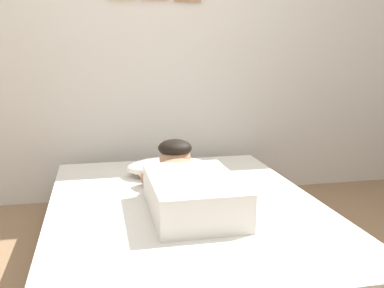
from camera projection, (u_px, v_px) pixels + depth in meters
The scene contains 6 objects.
back_wall at pixel (155, 29), 3.26m from camera, with size 4.69×0.12×2.50m.
bed at pixel (186, 231), 2.38m from camera, with size 1.45×1.98×0.32m.
pillow at pixel (167, 167), 2.86m from camera, with size 0.52×0.32×0.11m, color white.
person_lying at pixel (187, 184), 2.31m from camera, with size 0.43×0.92×0.27m.
coffee_cup at pixel (185, 173), 2.77m from camera, with size 0.12×0.09×0.07m.
cell_phone at pixel (244, 212), 2.20m from camera, with size 0.07×0.14×0.01m, color black.
Camera 1 is at (-0.45, -1.78, 1.11)m, focal length 41.75 mm.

